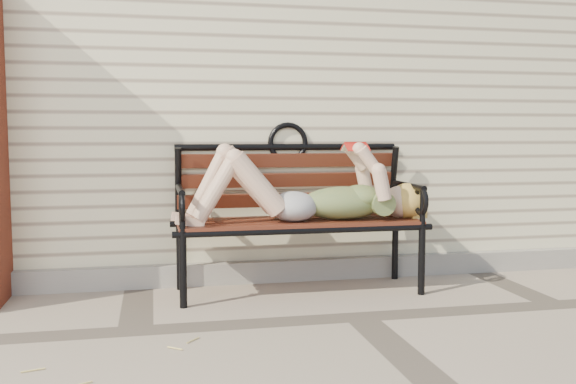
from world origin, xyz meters
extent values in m
plane|color=gray|center=(0.00, 0.00, 0.00)|extent=(80.00, 80.00, 0.00)
cube|color=beige|center=(0.00, 3.00, 1.50)|extent=(8.00, 4.00, 3.00)
cube|color=gray|center=(0.00, 0.97, 0.07)|extent=(8.00, 0.10, 0.15)
cylinder|color=black|center=(-0.98, 0.41, 0.23)|extent=(0.05, 0.05, 0.47)
cylinder|color=black|center=(-0.98, 0.87, 0.23)|extent=(0.05, 0.05, 0.47)
cylinder|color=black|center=(0.55, 0.41, 0.23)|extent=(0.05, 0.05, 0.47)
cylinder|color=black|center=(0.55, 0.87, 0.23)|extent=(0.05, 0.05, 0.47)
cube|color=#562116|center=(-0.21, 0.64, 0.47)|extent=(1.57, 0.51, 0.03)
cylinder|color=black|center=(-0.21, 0.41, 0.44)|extent=(1.65, 0.04, 0.04)
cylinder|color=black|center=(-0.21, 0.87, 0.44)|extent=(1.65, 0.04, 0.04)
torus|color=black|center=(-0.21, 0.99, 0.98)|extent=(0.29, 0.04, 0.29)
ellipsoid|color=#0A4148|center=(0.08, 0.61, 0.59)|extent=(0.56, 0.32, 0.22)
ellipsoid|color=#0A4148|center=(0.20, 0.61, 0.63)|extent=(0.27, 0.31, 0.17)
ellipsoid|color=#9B9A9F|center=(-0.25, 0.61, 0.57)|extent=(0.31, 0.35, 0.20)
sphere|color=beige|center=(0.48, 0.61, 0.59)|extent=(0.23, 0.23, 0.23)
ellipsoid|color=gold|center=(0.53, 0.61, 0.59)|extent=(0.26, 0.26, 0.24)
cube|color=#AF1B14|center=(0.16, 0.61, 0.98)|extent=(0.14, 0.02, 0.02)
cube|color=silver|center=(0.16, 0.57, 0.95)|extent=(0.14, 0.09, 0.05)
cube|color=silver|center=(0.16, 0.65, 0.95)|extent=(0.14, 0.09, 0.05)
cube|color=#AF1B14|center=(0.16, 0.56, 0.96)|extent=(0.16, 0.10, 0.05)
cube|color=#AF1B14|center=(0.16, 0.66, 0.96)|extent=(0.16, 0.10, 0.05)
cylinder|color=#D1BD66|center=(-1.20, -0.68, 0.01)|extent=(0.05, 0.08, 0.01)
cylinder|color=#D1BD66|center=(-1.45, 0.10, 0.01)|extent=(0.01, 0.16, 0.01)
cylinder|color=#D1BD66|center=(-0.38, -0.65, 0.01)|extent=(0.03, 0.08, 0.01)
cylinder|color=#D1BD66|center=(-1.70, -0.07, 0.01)|extent=(0.15, 0.06, 0.01)
cylinder|color=#D1BD66|center=(-0.43, -0.26, 0.01)|extent=(0.08, 0.11, 0.01)
cylinder|color=#D1BD66|center=(-0.80, -0.71, 0.01)|extent=(0.12, 0.01, 0.01)
cylinder|color=#D1BD66|center=(-1.91, 0.05, 0.01)|extent=(0.06, 0.06, 0.01)
camera|label=1|loc=(-1.14, -3.42, 1.05)|focal=40.00mm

